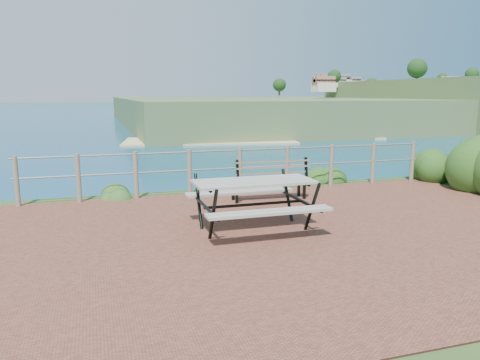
# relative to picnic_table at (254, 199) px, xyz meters

# --- Properties ---
(ground) EXTENTS (10.00, 7.00, 0.12)m
(ground) POSITION_rel_picnic_table_xyz_m (0.68, -0.44, -0.52)
(ground) COLOR brown
(ground) RESTS_ON ground
(ocean) EXTENTS (1200.00, 1200.00, 0.00)m
(ocean) POSITION_rel_picnic_table_xyz_m (0.68, 199.56, -0.52)
(ocean) COLOR #136977
(ocean) RESTS_ON ground
(safety_railing) EXTENTS (9.40, 0.10, 1.00)m
(safety_railing) POSITION_rel_picnic_table_xyz_m (0.68, 2.91, 0.05)
(safety_railing) COLOR #6B5B4C
(safety_railing) RESTS_ON ground
(distant_bay) EXTENTS (290.00, 232.36, 24.00)m
(distant_bay) POSITION_rel_picnic_table_xyz_m (173.75, 202.16, -2.05)
(distant_bay) COLOR #3E5F2F
(distant_bay) RESTS_ON ground
(picnic_table) EXTENTS (1.93, 1.68, 0.82)m
(picnic_table) POSITION_rel_picnic_table_xyz_m (0.00, 0.00, 0.00)
(picnic_table) COLOR #9E9A8E
(picnic_table) RESTS_ON ground
(park_bench) EXTENTS (1.61, 0.46, 0.90)m
(park_bench) POSITION_rel_picnic_table_xyz_m (1.02, 1.98, 0.07)
(park_bench) COLOR brown
(park_bench) RESTS_ON ground
(shrub_right_edge) EXTENTS (1.02, 1.02, 1.46)m
(shrub_right_edge) POSITION_rel_picnic_table_xyz_m (6.02, 2.95, -0.52)
(shrub_right_edge) COLOR #164716
(shrub_right_edge) RESTS_ON ground
(shrub_lip_west) EXTENTS (0.77, 0.77, 0.51)m
(shrub_lip_west) POSITION_rel_picnic_table_xyz_m (-2.03, 3.21, -0.52)
(shrub_lip_west) COLOR #21511E
(shrub_lip_west) RESTS_ON ground
(shrub_lip_east) EXTENTS (0.83, 0.83, 0.59)m
(shrub_lip_east) POSITION_rel_picnic_table_xyz_m (3.20, 3.61, -0.52)
(shrub_lip_east) COLOR #164716
(shrub_lip_east) RESTS_ON ground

